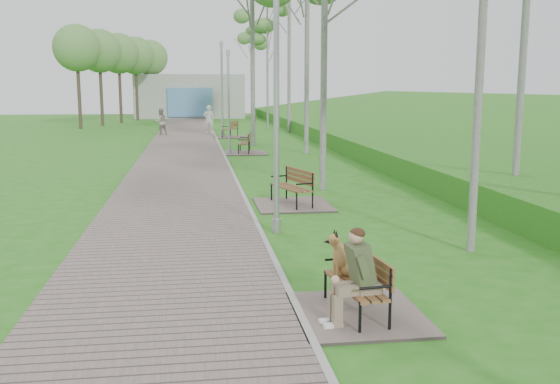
{
  "coord_description": "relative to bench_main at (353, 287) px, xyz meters",
  "views": [
    {
      "loc": [
        -1.31,
        -8.91,
        2.9
      ],
      "look_at": [
        0.25,
        2.25,
        0.99
      ],
      "focal_mm": 40.0,
      "sensor_mm": 36.0,
      "label": 1
    }
  ],
  "objects": [
    {
      "name": "lamp_post_second",
      "position": [
        -0.42,
        19.39,
        1.67
      ],
      "size": [
        0.17,
        0.17,
        4.41
      ],
      "color": "#A1A4A9",
      "rests_on": "ground"
    },
    {
      "name": "bench_second",
      "position": [
        0.41,
        7.54,
        -0.19
      ],
      "size": [
        1.82,
        2.02,
        1.11
      ],
      "color": "#71625B",
      "rests_on": "ground"
    },
    {
      "name": "lamp_post_near",
      "position": [
        -0.34,
        4.73,
        1.94
      ],
      "size": [
        0.19,
        0.19,
        4.99
      ],
      "color": "#A1A4A9",
      "rests_on": "ground"
    },
    {
      "name": "building_north",
      "position": [
        -2.16,
        52.51,
        1.6
      ],
      "size": [
        10.0,
        5.2,
        4.0
      ],
      "color": "#9E9E99",
      "rests_on": "ground"
    },
    {
      "name": "birch_far_b",
      "position": [
        3.02,
        34.26,
        6.3
      ],
      "size": [
        2.41,
        2.41,
        8.52
      ],
      "color": "silver",
      "rests_on": "ground"
    },
    {
      "name": "birch_distant_b",
      "position": [
        3.72,
        52.46,
        7.6
      ],
      "size": [
        2.67,
        2.67,
        10.18
      ],
      "color": "silver",
      "rests_on": "ground"
    },
    {
      "name": "bench_main",
      "position": [
        0.0,
        0.0,
        0.0
      ],
      "size": [
        1.63,
        1.81,
        1.42
      ],
      "color": "#71625B",
      "rests_on": "ground"
    },
    {
      "name": "pedestrian_near",
      "position": [
        -0.96,
        31.53,
        0.49
      ],
      "size": [
        0.67,
        0.46,
        1.77
      ],
      "primitive_type": "imported",
      "rotation": [
        0.0,
        0.0,
        3.2
      ],
      "color": "white",
      "rests_on": "ground"
    },
    {
      "name": "lamp_post_third",
      "position": [
        -0.24,
        28.98,
        2.14
      ],
      "size": [
        0.21,
        0.21,
        5.43
      ],
      "color": "#A1A4A9",
      "rests_on": "ground"
    },
    {
      "name": "ground",
      "position": [
        -0.66,
        1.53,
        -0.39
      ],
      "size": [
        120.0,
        120.0,
        0.0
      ],
      "primitive_type": "plane",
      "color": "#266F15",
      "rests_on": "ground"
    },
    {
      "name": "bench_third",
      "position": [
        0.27,
        19.87,
        -0.18
      ],
      "size": [
        1.84,
        2.05,
        1.13
      ],
      "color": "#71625B",
      "rests_on": "ground"
    },
    {
      "name": "kerb",
      "position": [
        -0.66,
        23.03,
        -0.37
      ],
      "size": [
        0.1,
        67.0,
        0.05
      ],
      "primitive_type": "cube",
      "color": "#999993",
      "rests_on": "ground"
    },
    {
      "name": "pedestrian_far",
      "position": [
        -3.86,
        30.87,
        0.42
      ],
      "size": [
        0.96,
        0.88,
        1.62
      ],
      "primitive_type": "imported",
      "rotation": [
        0.0,
        0.0,
        3.55
      ],
      "color": "gray",
      "rests_on": "ground"
    },
    {
      "name": "bench_far",
      "position": [
        0.17,
        28.69,
        -0.18
      ],
      "size": [
        1.9,
        2.11,
        1.16
      ],
      "color": "#71625B",
      "rests_on": "ground"
    },
    {
      "name": "embankment",
      "position": [
        11.34,
        21.53,
        -0.39
      ],
      "size": [
        14.0,
        70.0,
        1.6
      ],
      "primitive_type": "cube",
      "color": "#41892C",
      "rests_on": "ground"
    },
    {
      "name": "walkway",
      "position": [
        -2.41,
        23.03,
        -0.37
      ],
      "size": [
        3.5,
        67.0,
        0.04
      ],
      "primitive_type": "cube",
      "color": "#71625B",
      "rests_on": "ground"
    }
  ]
}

